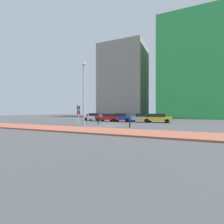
{
  "coord_description": "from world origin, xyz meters",
  "views": [
    {
      "loc": [
        9.29,
        -19.44,
        1.86
      ],
      "look_at": [
        -0.35,
        2.12,
        1.72
      ],
      "focal_mm": 26.39,
      "sensor_mm": 36.0,
      "label": 1
    }
  ],
  "objects_px": {
    "street_lamp": "(84,89)",
    "traffic_bollard_mid": "(130,123)",
    "parked_car_yellow": "(157,118)",
    "traffic_bollard_near": "(98,121)",
    "parked_car_red": "(109,117)",
    "parking_sign_post": "(78,113)",
    "parked_car_blue": "(121,117)",
    "parking_meter": "(87,117)",
    "parked_car_silver": "(141,118)",
    "parked_car_white": "(95,117)"
  },
  "relations": [
    {
      "from": "parked_car_red",
      "to": "street_lamp",
      "type": "relative_size",
      "value": 0.57
    },
    {
      "from": "parking_sign_post",
      "to": "traffic_bollard_near",
      "type": "height_order",
      "value": "parking_sign_post"
    },
    {
      "from": "parked_car_white",
      "to": "parking_sign_post",
      "type": "bearing_deg",
      "value": -73.28
    },
    {
      "from": "parked_car_white",
      "to": "parking_meter",
      "type": "relative_size",
      "value": 2.96
    },
    {
      "from": "parked_car_white",
      "to": "parking_sign_post",
      "type": "distance_m",
      "value": 9.35
    },
    {
      "from": "parking_meter",
      "to": "traffic_bollard_near",
      "type": "bearing_deg",
      "value": -17.49
    },
    {
      "from": "parked_car_silver",
      "to": "street_lamp",
      "type": "xyz_separation_m",
      "value": [
        -5.09,
        -9.39,
        3.93
      ]
    },
    {
      "from": "parked_car_silver",
      "to": "street_lamp",
      "type": "relative_size",
      "value": 0.54
    },
    {
      "from": "parked_car_red",
      "to": "traffic_bollard_near",
      "type": "bearing_deg",
      "value": -76.37
    },
    {
      "from": "parked_car_red",
      "to": "traffic_bollard_mid",
      "type": "relative_size",
      "value": 4.47
    },
    {
      "from": "parked_car_white",
      "to": "parked_car_red",
      "type": "height_order",
      "value": "parked_car_white"
    },
    {
      "from": "parking_sign_post",
      "to": "parking_meter",
      "type": "bearing_deg",
      "value": 90.36
    },
    {
      "from": "parked_car_white",
      "to": "parked_car_red",
      "type": "distance_m",
      "value": 3.3
    },
    {
      "from": "parked_car_white",
      "to": "parked_car_blue",
      "type": "height_order",
      "value": "parked_car_blue"
    },
    {
      "from": "parked_car_red",
      "to": "parked_car_yellow",
      "type": "height_order",
      "value": "parked_car_yellow"
    },
    {
      "from": "street_lamp",
      "to": "traffic_bollard_mid",
      "type": "xyz_separation_m",
      "value": [
        6.27,
        -0.27,
        -4.16
      ]
    },
    {
      "from": "parking_sign_post",
      "to": "parked_car_blue",
      "type": "bearing_deg",
      "value": 70.26
    },
    {
      "from": "parking_sign_post",
      "to": "traffic_bollard_mid",
      "type": "bearing_deg",
      "value": -6.1
    },
    {
      "from": "parking_sign_post",
      "to": "parked_car_yellow",
      "type": "bearing_deg",
      "value": 44.53
    },
    {
      "from": "parked_car_blue",
      "to": "traffic_bollard_mid",
      "type": "xyz_separation_m",
      "value": [
        4.48,
        -9.18,
        -0.26
      ]
    },
    {
      "from": "parked_car_red",
      "to": "traffic_bollard_mid",
      "type": "bearing_deg",
      "value": -52.76
    },
    {
      "from": "parking_sign_post",
      "to": "traffic_bollard_mid",
      "type": "xyz_separation_m",
      "value": [
        7.49,
        -0.8,
        -1.13
      ]
    },
    {
      "from": "parked_car_yellow",
      "to": "parking_sign_post",
      "type": "distance_m",
      "value": 12.61
    },
    {
      "from": "parked_car_silver",
      "to": "parking_meter",
      "type": "distance_m",
      "value": 9.19
    },
    {
      "from": "parked_car_red",
      "to": "parked_car_yellow",
      "type": "distance_m",
      "value": 8.42
    },
    {
      "from": "parked_car_blue",
      "to": "street_lamp",
      "type": "xyz_separation_m",
      "value": [
        -1.79,
        -8.92,
        3.9
      ]
    },
    {
      "from": "street_lamp",
      "to": "traffic_bollard_near",
      "type": "bearing_deg",
      "value": 63.58
    },
    {
      "from": "traffic_bollard_mid",
      "to": "parked_car_red",
      "type": "bearing_deg",
      "value": 127.24
    },
    {
      "from": "parked_car_white",
      "to": "traffic_bollard_near",
      "type": "xyz_separation_m",
      "value": [
        4.9,
        -7.43,
        -0.23
      ]
    },
    {
      "from": "traffic_bollard_near",
      "to": "street_lamp",
      "type": "bearing_deg",
      "value": -116.42
    },
    {
      "from": "parked_car_red",
      "to": "parking_meter",
      "type": "bearing_deg",
      "value": -95.43
    },
    {
      "from": "parked_car_yellow",
      "to": "traffic_bollard_near",
      "type": "distance_m",
      "value": 9.97
    },
    {
      "from": "parking_sign_post",
      "to": "street_lamp",
      "type": "xyz_separation_m",
      "value": [
        1.22,
        -0.53,
        3.03
      ]
    },
    {
      "from": "parked_car_red",
      "to": "traffic_bollard_mid",
      "type": "height_order",
      "value": "parked_car_red"
    },
    {
      "from": "parked_car_blue",
      "to": "traffic_bollard_mid",
      "type": "bearing_deg",
      "value": -64.0
    },
    {
      "from": "parking_sign_post",
      "to": "street_lamp",
      "type": "distance_m",
      "value": 3.31
    },
    {
      "from": "parking_meter",
      "to": "traffic_bollard_mid",
      "type": "xyz_separation_m",
      "value": [
        7.5,
        -2.99,
        -0.4
      ]
    },
    {
      "from": "parked_car_yellow",
      "to": "street_lamp",
      "type": "relative_size",
      "value": 0.58
    },
    {
      "from": "parking_meter",
      "to": "traffic_bollard_mid",
      "type": "distance_m",
      "value": 8.08
    },
    {
      "from": "parked_car_white",
      "to": "street_lamp",
      "type": "distance_m",
      "value": 10.94
    },
    {
      "from": "parking_meter",
      "to": "traffic_bollard_near",
      "type": "relative_size",
      "value": 1.31
    },
    {
      "from": "parked_car_red",
      "to": "parked_car_yellow",
      "type": "relative_size",
      "value": 0.97
    },
    {
      "from": "parked_car_yellow",
      "to": "traffic_bollard_near",
      "type": "bearing_deg",
      "value": -132.61
    },
    {
      "from": "parked_car_blue",
      "to": "traffic_bollard_near",
      "type": "distance_m",
      "value": 6.95
    },
    {
      "from": "parking_meter",
      "to": "traffic_bollard_near",
      "type": "xyz_separation_m",
      "value": [
        2.23,
        -0.7,
        -0.38
      ]
    },
    {
      "from": "parked_car_red",
      "to": "traffic_bollard_near",
      "type": "relative_size",
      "value": 4.24
    },
    {
      "from": "parked_car_red",
      "to": "parking_meter",
      "type": "xyz_separation_m",
      "value": [
        -0.58,
        -6.11,
        0.18
      ]
    },
    {
      "from": "parked_car_silver",
      "to": "parked_car_white",
      "type": "bearing_deg",
      "value": 179.61
    },
    {
      "from": "parked_car_red",
      "to": "parked_car_blue",
      "type": "xyz_separation_m",
      "value": [
        2.44,
        0.08,
        0.04
      ]
    },
    {
      "from": "parked_car_white",
      "to": "parking_meter",
      "type": "xyz_separation_m",
      "value": [
        2.66,
        -6.73,
        0.15
      ]
    }
  ]
}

